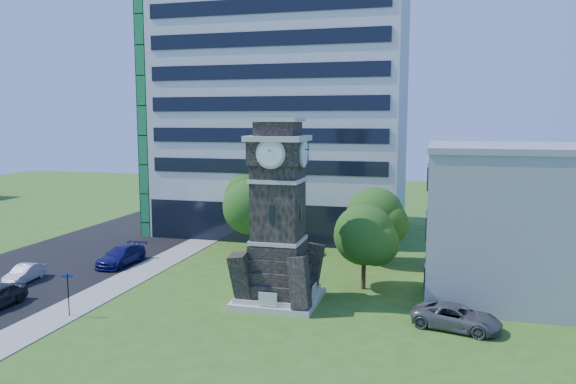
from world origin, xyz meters
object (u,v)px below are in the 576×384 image
(car_street_mid, at_px, (25,273))
(park_bench, at_px, (272,299))
(car_east_lot, at_px, (456,317))
(street_sign, at_px, (68,290))
(clock_tower, at_px, (278,224))
(car_street_north, at_px, (121,256))

(car_street_mid, xyz_separation_m, park_bench, (19.59, -0.53, -0.14))
(car_street_mid, relative_size, car_east_lot, 0.76)
(car_east_lot, relative_size, park_bench, 2.82)
(car_east_lot, relative_size, street_sign, 1.86)
(car_street_mid, xyz_separation_m, car_east_lot, (31.08, -1.65, 0.07))
(street_sign, bearing_deg, park_bench, 1.82)
(park_bench, bearing_deg, street_sign, -173.11)
(park_bench, bearing_deg, clock_tower, 66.23)
(clock_tower, bearing_deg, car_east_lot, -10.60)
(car_street_north, xyz_separation_m, street_sign, (3.63, -11.91, 0.94))
(car_street_north, height_order, street_sign, street_sign)
(car_east_lot, bearing_deg, car_street_north, 88.07)
(car_street_mid, distance_m, car_street_north, 7.62)
(car_street_mid, distance_m, street_sign, 9.84)
(clock_tower, bearing_deg, car_street_north, 159.40)
(clock_tower, distance_m, car_street_mid, 20.25)
(car_street_north, relative_size, park_bench, 2.93)
(clock_tower, distance_m, street_sign, 13.71)
(car_east_lot, xyz_separation_m, park_bench, (-11.49, 1.12, -0.21))
(car_east_lot, xyz_separation_m, street_sign, (-23.10, -4.00, 1.00))
(car_east_lot, bearing_deg, street_sign, 114.37)
(clock_tower, xyz_separation_m, car_east_lot, (11.37, -2.13, -4.58))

